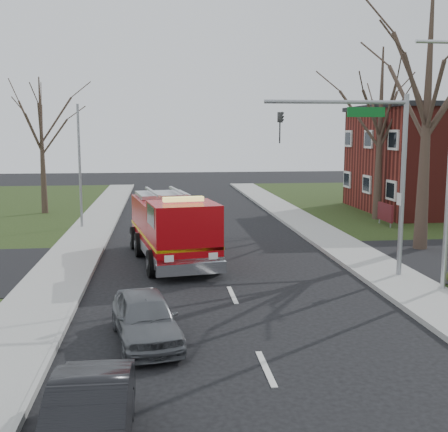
{
  "coord_description": "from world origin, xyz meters",
  "views": [
    {
      "loc": [
        -2.38,
        -18.14,
        5.41
      ],
      "look_at": [
        0.26,
        4.71,
        2.0
      ],
      "focal_mm": 45.0,
      "sensor_mm": 36.0,
      "label": 1
    }
  ],
  "objects": [
    {
      "name": "utility_pole_far",
      "position": [
        -6.8,
        14.0,
        3.5
      ],
      "size": [
        0.14,
        0.14,
        7.0
      ],
      "primitive_type": "cylinder",
      "color": "gray",
      "rests_on": "ground"
    },
    {
      "name": "bare_tree_far",
      "position": [
        11.0,
        15.0,
        6.49
      ],
      "size": [
        5.25,
        5.25,
        10.5
      ],
      "color": "#3C2C23",
      "rests_on": "ground"
    },
    {
      "name": "fire_engine",
      "position": [
        -1.87,
        5.31,
        1.37
      ],
      "size": [
        3.85,
        7.8,
        3.02
      ],
      "rotation": [
        0.0,
        0.0,
        0.16
      ],
      "color": "#A1070C",
      "rests_on": "ground"
    },
    {
      "name": "sidewalk_left",
      "position": [
        -6.2,
        0.0,
        0.07
      ],
      "size": [
        2.4,
        80.0,
        0.15
      ],
      "primitive_type": "cube",
      "color": "gray",
      "rests_on": "ground"
    },
    {
      "name": "traffic_signal_mast",
      "position": [
        5.21,
        1.5,
        4.71
      ],
      "size": [
        5.29,
        0.18,
        6.8
      ],
      "color": "gray",
      "rests_on": "ground"
    },
    {
      "name": "bare_tree_left",
      "position": [
        -10.0,
        20.0,
        5.56
      ],
      "size": [
        4.5,
        4.5,
        9.0
      ],
      "color": "#3C2C23",
      "rests_on": "ground"
    },
    {
      "name": "sidewalk_right",
      "position": [
        6.2,
        0.0,
        0.07
      ],
      "size": [
        2.4,
        80.0,
        0.15
      ],
      "primitive_type": "cube",
      "color": "gray",
      "rests_on": "ground"
    },
    {
      "name": "bare_tree_near",
      "position": [
        9.5,
        6.0,
        7.41
      ],
      "size": [
        6.0,
        6.0,
        12.0
      ],
      "color": "#3C2C23",
      "rests_on": "ground"
    },
    {
      "name": "ground",
      "position": [
        0.0,
        0.0,
        0.0
      ],
      "size": [
        120.0,
        120.0,
        0.0
      ],
      "primitive_type": "plane",
      "color": "black",
      "rests_on": "ground"
    },
    {
      "name": "parked_car_maroon",
      "position": [
        -2.8,
        -3.94,
        0.65
      ],
      "size": [
        2.18,
        4.05,
        1.31
      ],
      "primitive_type": "imported",
      "rotation": [
        0.0,
        0.0,
        0.17
      ],
      "color": "#5A5D62",
      "rests_on": "ground"
    },
    {
      "name": "health_center_sign",
      "position": [
        10.5,
        12.5,
        0.88
      ],
      "size": [
        0.12,
        2.0,
        1.4
      ],
      "color": "#541319",
      "rests_on": "ground"
    },
    {
      "name": "parked_car_gray",
      "position": [
        -3.63,
        -9.17,
        0.64
      ],
      "size": [
        1.4,
        3.93,
        1.29
      ],
      "primitive_type": "imported",
      "rotation": [
        0.0,
        0.0,
        -0.01
      ],
      "color": "black",
      "rests_on": "ground"
    }
  ]
}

